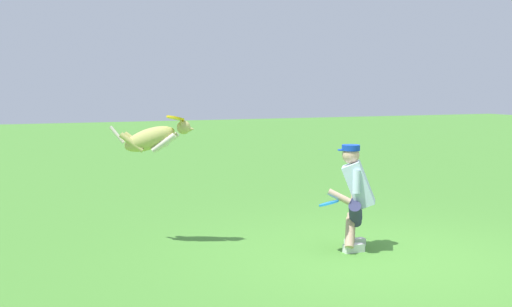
{
  "coord_description": "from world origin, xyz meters",
  "views": [
    {
      "loc": [
        4.24,
        6.06,
        2.0
      ],
      "look_at": [
        1.15,
        -1.09,
        1.18
      ],
      "focal_mm": 44.67,
      "sensor_mm": 36.0,
      "label": 1
    }
  ],
  "objects_px": {
    "dog": "(153,138)",
    "frisbee_held": "(329,203)",
    "person": "(355,194)",
    "frisbee_flying": "(175,118)"
  },
  "relations": [
    {
      "from": "dog",
      "to": "person",
      "type": "bearing_deg",
      "value": 0.75
    },
    {
      "from": "person",
      "to": "frisbee_flying",
      "type": "height_order",
      "value": "frisbee_flying"
    },
    {
      "from": "dog",
      "to": "frisbee_flying",
      "type": "relative_size",
      "value": 4.39
    },
    {
      "from": "dog",
      "to": "frisbee_flying",
      "type": "distance_m",
      "value": 0.39
    },
    {
      "from": "dog",
      "to": "frisbee_held",
      "type": "xyz_separation_m",
      "value": [
        -1.82,
        1.22,
        -0.75
      ]
    },
    {
      "from": "dog",
      "to": "frisbee_held",
      "type": "height_order",
      "value": "dog"
    },
    {
      "from": "frisbee_flying",
      "to": "frisbee_held",
      "type": "height_order",
      "value": "frisbee_flying"
    },
    {
      "from": "frisbee_held",
      "to": "person",
      "type": "bearing_deg",
      "value": -176.28
    },
    {
      "from": "frisbee_flying",
      "to": "frisbee_held",
      "type": "bearing_deg",
      "value": 146.73
    },
    {
      "from": "person",
      "to": "frisbee_flying",
      "type": "xyz_separation_m",
      "value": [
        1.97,
        -1.01,
        0.92
      ]
    }
  ]
}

